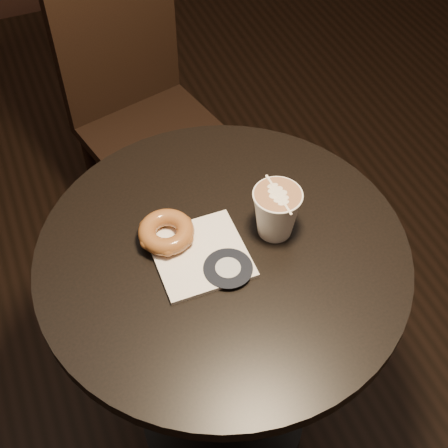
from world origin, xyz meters
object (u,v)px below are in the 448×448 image
object	(u,v)px
chair	(137,94)
doughnut	(166,232)
pastry_bag	(200,255)
latte_cup	(276,213)
cafe_table	(223,308)

from	to	relation	value
chair	doughnut	size ratio (longest dim) A/B	8.91
chair	pastry_bag	xyz separation A→B (m)	(-0.10, -0.79, 0.23)
latte_cup	cafe_table	bearing A→B (deg)	-176.88
cafe_table	doughnut	xyz separation A→B (m)	(-0.09, 0.06, 0.22)
chair	latte_cup	size ratio (longest dim) A/B	9.19
doughnut	latte_cup	bearing A→B (deg)	-15.59
latte_cup	chair	bearing A→B (deg)	94.06
cafe_table	doughnut	world-z (taller)	doughnut
pastry_bag	doughnut	xyz separation A→B (m)	(-0.04, 0.06, 0.02)
cafe_table	pastry_bag	size ratio (longest dim) A/B	4.52
pastry_bag	chair	bearing A→B (deg)	84.20
chair	latte_cup	distance (m)	0.83
chair	latte_cup	xyz separation A→B (m)	(0.06, -0.78, 0.28)
cafe_table	latte_cup	bearing A→B (deg)	3.12
cafe_table	pastry_bag	world-z (taller)	pastry_bag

